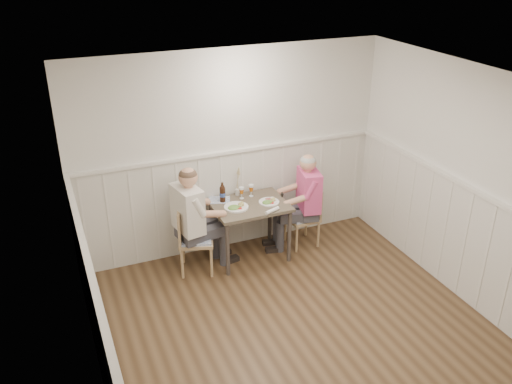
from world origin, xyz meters
TOP-DOWN VIEW (x-y plane):
  - ground_plane at (0.00, 0.00)m, footprint 4.50×4.50m
  - room_shell at (0.00, 0.00)m, footprint 4.04×4.54m
  - wainscot at (0.00, 0.69)m, footprint 4.00×4.49m
  - dining_table at (0.09, 1.84)m, footprint 0.92×0.70m
  - chair_right at (0.89, 1.86)m, footprint 0.39×0.39m
  - chair_left at (-0.68, 1.82)m, footprint 0.51×0.51m
  - man_in_pink at (0.86, 1.82)m, footprint 0.66×0.48m
  - diner_cream at (-0.67, 1.81)m, footprint 0.70×0.50m
  - plate_man at (0.32, 1.78)m, footprint 0.25×0.25m
  - plate_diner at (-0.12, 1.79)m, footprint 0.30×0.30m
  - beer_glass_a at (0.19, 2.04)m, footprint 0.06×0.06m
  - beer_glass_b at (0.05, 2.02)m, footprint 0.06×0.06m
  - beer_bottle at (-0.20, 2.03)m, footprint 0.07×0.07m
  - rolled_napkin at (0.25, 1.53)m, footprint 0.21×0.12m
  - grass_vase at (0.03, 2.13)m, footprint 0.05×0.05m
  - gingham_mat at (-0.23, 2.09)m, footprint 0.33×0.30m

SIDE VIEW (x-z plane):
  - ground_plane at x=0.00m, z-range 0.00..0.00m
  - chair_right at x=0.89m, z-range 0.03..0.84m
  - chair_left at x=-0.68m, z-range 0.04..0.90m
  - man_in_pink at x=0.86m, z-range -0.11..1.21m
  - diner_cream at x=-0.67m, z-range -0.11..1.28m
  - dining_table at x=0.09m, z-range 0.27..1.02m
  - wainscot at x=0.00m, z-range 0.02..1.36m
  - gingham_mat at x=-0.23m, z-range 0.75..0.76m
  - plate_man at x=0.32m, z-range 0.74..0.80m
  - rolled_napkin at x=0.25m, z-range 0.75..0.79m
  - plate_diner at x=-0.12m, z-range 0.74..0.81m
  - beer_glass_b at x=0.05m, z-range 0.78..0.93m
  - beer_glass_a at x=0.19m, z-range 0.78..0.94m
  - beer_bottle at x=-0.20m, z-range 0.74..1.00m
  - grass_vase at x=0.03m, z-range 0.73..1.13m
  - room_shell at x=0.00m, z-range 0.22..2.82m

